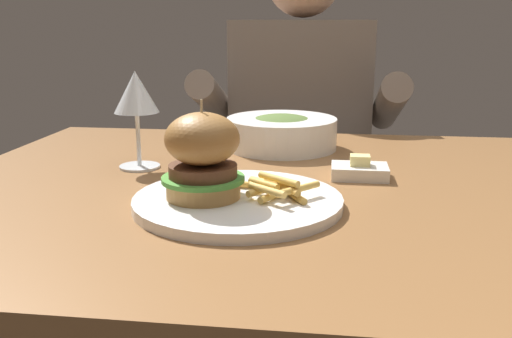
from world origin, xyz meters
TOP-DOWN VIEW (x-y plane):
  - dining_table at (0.00, 0.00)m, footprint 1.11×0.83m
  - main_plate at (-0.08, -0.11)m, footprint 0.28×0.28m
  - burger_sandwich at (-0.12, -0.12)m, footprint 0.11×0.11m
  - fries_pile at (-0.03, -0.11)m, footprint 0.11×0.11m
  - wine_glass at (-0.27, 0.07)m, footprint 0.07×0.07m
  - butter_dish at (0.09, 0.05)m, footprint 0.09×0.06m
  - soup_bowl at (-0.05, 0.25)m, footprint 0.21×0.21m
  - diner_person at (-0.04, 0.69)m, footprint 0.51×0.36m

SIDE VIEW (x-z plane):
  - diner_person at x=-0.04m, z-range -0.02..1.15m
  - dining_table at x=0.00m, z-range 0.27..1.01m
  - main_plate at x=-0.08m, z-range 0.74..0.75m
  - butter_dish at x=0.09m, z-range 0.73..0.77m
  - fries_pile at x=-0.03m, z-range 0.75..0.78m
  - soup_bowl at x=-0.05m, z-range 0.74..0.80m
  - burger_sandwich at x=-0.12m, z-range 0.75..0.87m
  - wine_glass at x=-0.27m, z-range 0.78..0.94m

